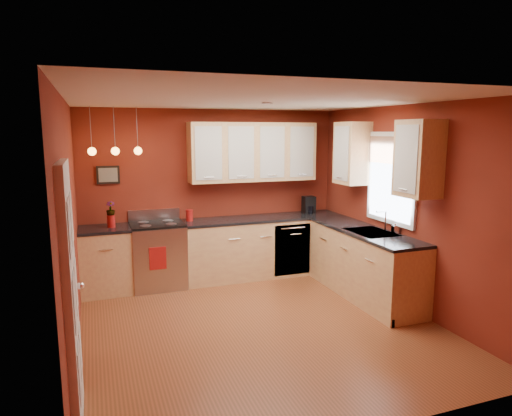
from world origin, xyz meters
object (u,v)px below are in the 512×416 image
object	(u,v)px
red_canister	(189,215)
soap_pump	(395,227)
coffee_maker	(309,205)
gas_range	(158,255)
sink	(371,234)

from	to	relation	value
red_canister	soap_pump	world-z (taller)	red_canister
coffee_maker	gas_range	bearing A→B (deg)	-177.84
sink	red_canister	size ratio (longest dim) A/B	4.12
gas_range	coffee_maker	bearing A→B (deg)	1.83
gas_range	soap_pump	size ratio (longest dim) A/B	6.68
coffee_maker	red_canister	bearing A→B (deg)	-179.55
red_canister	coffee_maker	distance (m)	1.99
red_canister	coffee_maker	bearing A→B (deg)	0.12
red_canister	soap_pump	bearing A→B (deg)	-36.72
gas_range	red_canister	xyz separation A→B (m)	(0.49, 0.07, 0.55)
sink	red_canister	distance (m)	2.65
soap_pump	red_canister	bearing A→B (deg)	143.28
gas_range	red_canister	world-z (taller)	same
gas_range	soap_pump	world-z (taller)	gas_range
gas_range	coffee_maker	distance (m)	2.55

